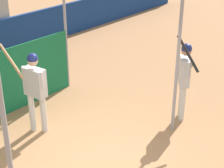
{
  "coord_description": "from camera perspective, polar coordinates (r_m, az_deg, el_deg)",
  "views": [
    {
      "loc": [
        -4.14,
        -3.96,
        4.53
      ],
      "look_at": [
        1.38,
        0.83,
        1.01
      ],
      "focal_mm": 60.0,
      "sensor_mm": 36.0,
      "label": 1
    }
  ],
  "objects": [
    {
      "name": "ground_plane",
      "position": [
        7.3,
        -2.22,
        -12.64
      ],
      "size": [
        60.0,
        60.0,
        0.0
      ],
      "primitive_type": "plane",
      "color": "#A8754C"
    },
    {
      "name": "batting_cage",
      "position": [
        8.38,
        -14.97,
        2.05
      ],
      "size": [
        4.18,
        3.44,
        3.15
      ],
      "color": "gray",
      "rests_on": "ground"
    },
    {
      "name": "player_batter",
      "position": [
        7.98,
        -11.73,
        -0.15
      ],
      "size": [
        0.54,
        0.94,
        1.98
      ],
      "rotation": [
        0.0,
        0.0,
        1.68
      ],
      "color": "silver",
      "rests_on": "ground"
    },
    {
      "name": "player_waiting",
      "position": [
        8.46,
        10.99,
        1.48
      ],
      "size": [
        0.65,
        0.7,
        2.12
      ],
      "rotation": [
        0.0,
        0.0,
        -2.52
      ],
      "color": "silver",
      "rests_on": "ground"
    }
  ]
}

